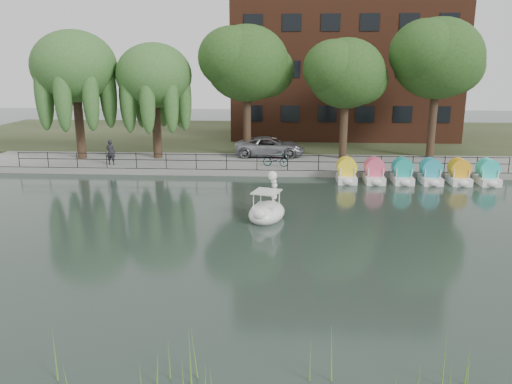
# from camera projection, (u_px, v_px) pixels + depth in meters

# --- Properties ---
(ground_plane) EXTENTS (120.00, 120.00, 0.00)m
(ground_plane) POSITION_uv_depth(u_px,v_px,m) (237.00, 249.00, 19.90)
(ground_plane) COLOR #34443D
(promenade) EXTENTS (40.00, 6.00, 0.40)m
(promenade) POSITION_uv_depth(u_px,v_px,m) (259.00, 164.00, 35.30)
(promenade) COLOR gray
(promenade) RESTS_ON ground_plane
(kerb) EXTENTS (40.00, 0.25, 0.40)m
(kerb) POSITION_uv_depth(u_px,v_px,m) (257.00, 173.00, 32.45)
(kerb) COLOR gray
(kerb) RESTS_ON ground_plane
(land_strip) EXTENTS (60.00, 22.00, 0.36)m
(land_strip) POSITION_uv_depth(u_px,v_px,m) (267.00, 136.00, 48.82)
(land_strip) COLOR #47512D
(land_strip) RESTS_ON ground_plane
(railing) EXTENTS (32.00, 0.05, 1.00)m
(railing) POSITION_uv_depth(u_px,v_px,m) (257.00, 158.00, 32.40)
(railing) COLOR black
(railing) RESTS_ON promenade
(apartment_building) EXTENTS (20.00, 10.07, 18.00)m
(apartment_building) POSITION_uv_depth(u_px,v_px,m) (343.00, 38.00, 46.05)
(apartment_building) COLOR #4C1E16
(apartment_building) RESTS_ON land_strip
(willow_left) EXTENTS (5.88, 5.88, 9.01)m
(willow_left) POSITION_uv_depth(u_px,v_px,m) (74.00, 67.00, 34.85)
(willow_left) COLOR #473323
(willow_left) RESTS_ON promenade
(willow_mid) EXTENTS (5.32, 5.32, 8.15)m
(willow_mid) POSITION_uv_depth(u_px,v_px,m) (154.00, 76.00, 35.17)
(willow_mid) COLOR #473323
(willow_mid) RESTS_ON promenade
(broadleaf_center) EXTENTS (6.00, 6.00, 9.25)m
(broadleaf_center) POSITION_uv_depth(u_px,v_px,m) (247.00, 64.00, 35.55)
(broadleaf_center) COLOR #473323
(broadleaf_center) RESTS_ON promenade
(broadleaf_right) EXTENTS (5.40, 5.40, 8.32)m
(broadleaf_right) POSITION_uv_depth(u_px,v_px,m) (346.00, 74.00, 34.83)
(broadleaf_right) COLOR #473323
(broadleaf_right) RESTS_ON promenade
(broadleaf_far) EXTENTS (6.30, 6.30, 9.71)m
(broadleaf_far) POSITION_uv_depth(u_px,v_px,m) (438.00, 59.00, 35.15)
(broadleaf_far) COLOR #473323
(broadleaf_far) RESTS_ON promenade
(minivan) EXTENTS (2.75, 5.94, 1.65)m
(minivan) POSITION_uv_depth(u_px,v_px,m) (270.00, 145.00, 36.93)
(minivan) COLOR gray
(minivan) RESTS_ON promenade
(bicycle) EXTENTS (0.92, 1.80, 1.00)m
(bicycle) POSITION_uv_depth(u_px,v_px,m) (276.00, 159.00, 33.46)
(bicycle) COLOR gray
(bicycle) RESTS_ON promenade
(pedestrian) EXTENTS (0.72, 0.49, 1.98)m
(pedestrian) POSITION_uv_depth(u_px,v_px,m) (111.00, 150.00, 33.87)
(pedestrian) COLOR black
(pedestrian) RESTS_ON promenade
(swan_boat) EXTENTS (2.24, 2.87, 2.14)m
(swan_boat) POSITION_uv_depth(u_px,v_px,m) (267.00, 209.00, 23.61)
(swan_boat) COLOR white
(swan_boat) RESTS_ON ground_plane
(pedal_boat_row) EXTENTS (9.65, 1.70, 1.40)m
(pedal_boat_row) POSITION_uv_depth(u_px,v_px,m) (416.00, 173.00, 30.52)
(pedal_boat_row) COLOR white
(pedal_boat_row) RESTS_ON ground_plane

